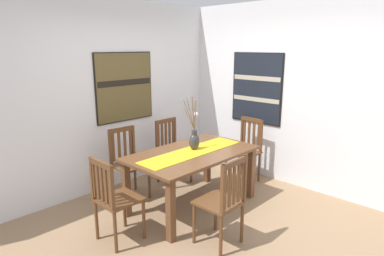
{
  "coord_description": "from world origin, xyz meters",
  "views": [
    {
      "loc": [
        -2.65,
        -2.29,
        2.04
      ],
      "look_at": [
        0.34,
        0.59,
        1.02
      ],
      "focal_mm": 31.05,
      "sensor_mm": 36.0,
      "label": 1
    }
  ],
  "objects_px": {
    "chair_1": "(172,149)",
    "chair_2": "(128,162)",
    "chair_3": "(246,149)",
    "painting_on_side_wall": "(257,88)",
    "painting_on_back_wall": "(125,87)",
    "chair_0": "(224,200)",
    "dining_table": "(192,160)",
    "chair_4": "(114,198)",
    "centerpiece_vase": "(194,139)"
  },
  "relations": [
    {
      "from": "chair_1",
      "to": "chair_2",
      "type": "distance_m",
      "value": 0.79
    },
    {
      "from": "chair_3",
      "to": "painting_on_side_wall",
      "type": "xyz_separation_m",
      "value": [
        0.36,
        0.08,
        0.9
      ]
    },
    {
      "from": "chair_3",
      "to": "painting_on_back_wall",
      "type": "height_order",
      "value": "painting_on_back_wall"
    },
    {
      "from": "chair_0",
      "to": "chair_2",
      "type": "distance_m",
      "value": 1.69
    },
    {
      "from": "dining_table",
      "to": "chair_4",
      "type": "distance_m",
      "value": 1.16
    },
    {
      "from": "centerpiece_vase",
      "to": "painting_on_back_wall",
      "type": "bearing_deg",
      "value": 97.46
    },
    {
      "from": "chair_3",
      "to": "chair_4",
      "type": "xyz_separation_m",
      "value": [
        -2.35,
        0.02,
        -0.01
      ]
    },
    {
      "from": "chair_0",
      "to": "chair_3",
      "type": "bearing_deg",
      "value": 27.92
    },
    {
      "from": "chair_2",
      "to": "chair_3",
      "type": "distance_m",
      "value": 1.8
    },
    {
      "from": "dining_table",
      "to": "painting_on_side_wall",
      "type": "relative_size",
      "value": 1.51
    },
    {
      "from": "chair_4",
      "to": "painting_on_side_wall",
      "type": "bearing_deg",
      "value": 1.47
    },
    {
      "from": "centerpiece_vase",
      "to": "painting_on_back_wall",
      "type": "height_order",
      "value": "painting_on_back_wall"
    },
    {
      "from": "painting_on_back_wall",
      "to": "chair_4",
      "type": "bearing_deg",
      "value": -130.21
    },
    {
      "from": "dining_table",
      "to": "painting_on_back_wall",
      "type": "xyz_separation_m",
      "value": [
        -0.07,
        1.31,
        0.83
      ]
    },
    {
      "from": "chair_4",
      "to": "painting_on_side_wall",
      "type": "xyz_separation_m",
      "value": [
        2.71,
        0.07,
        0.9
      ]
    },
    {
      "from": "centerpiece_vase",
      "to": "chair_2",
      "type": "bearing_deg",
      "value": 121.8
    },
    {
      "from": "chair_4",
      "to": "painting_on_back_wall",
      "type": "distance_m",
      "value": 1.93
    },
    {
      "from": "chair_2",
      "to": "painting_on_back_wall",
      "type": "relative_size",
      "value": 0.96
    },
    {
      "from": "centerpiece_vase",
      "to": "chair_4",
      "type": "distance_m",
      "value": 1.3
    },
    {
      "from": "chair_1",
      "to": "painting_on_side_wall",
      "type": "xyz_separation_m",
      "value": [
        1.17,
        -0.72,
        0.89
      ]
    },
    {
      "from": "dining_table",
      "to": "centerpiece_vase",
      "type": "relative_size",
      "value": 2.32
    },
    {
      "from": "dining_table",
      "to": "chair_1",
      "type": "bearing_deg",
      "value": 64.43
    },
    {
      "from": "painting_on_side_wall",
      "to": "chair_1",
      "type": "bearing_deg",
      "value": 148.28
    },
    {
      "from": "dining_table",
      "to": "chair_4",
      "type": "xyz_separation_m",
      "value": [
        -1.16,
        0.03,
        -0.13
      ]
    },
    {
      "from": "chair_1",
      "to": "chair_2",
      "type": "bearing_deg",
      "value": 178.03
    },
    {
      "from": "painting_on_side_wall",
      "to": "chair_3",
      "type": "bearing_deg",
      "value": -166.72
    },
    {
      "from": "chair_4",
      "to": "painting_on_back_wall",
      "type": "height_order",
      "value": "painting_on_back_wall"
    },
    {
      "from": "chair_3",
      "to": "painting_on_back_wall",
      "type": "bearing_deg",
      "value": 134.41
    },
    {
      "from": "chair_2",
      "to": "painting_on_side_wall",
      "type": "xyz_separation_m",
      "value": [
        1.96,
        -0.75,
        0.9
      ]
    },
    {
      "from": "chair_3",
      "to": "painting_on_side_wall",
      "type": "height_order",
      "value": "painting_on_side_wall"
    },
    {
      "from": "chair_1",
      "to": "chair_4",
      "type": "height_order",
      "value": "chair_1"
    },
    {
      "from": "chair_3",
      "to": "painting_on_back_wall",
      "type": "distance_m",
      "value": 2.05
    },
    {
      "from": "chair_0",
      "to": "chair_1",
      "type": "bearing_deg",
      "value": 64.11
    },
    {
      "from": "chair_0",
      "to": "painting_on_back_wall",
      "type": "distance_m",
      "value": 2.38
    },
    {
      "from": "dining_table",
      "to": "chair_4",
      "type": "relative_size",
      "value": 1.74
    },
    {
      "from": "chair_3",
      "to": "painting_on_back_wall",
      "type": "relative_size",
      "value": 0.98
    },
    {
      "from": "chair_1",
      "to": "chair_4",
      "type": "distance_m",
      "value": 1.74
    },
    {
      "from": "dining_table",
      "to": "chair_2",
      "type": "xyz_separation_m",
      "value": [
        -0.4,
        0.84,
        -0.13
      ]
    },
    {
      "from": "chair_1",
      "to": "chair_3",
      "type": "xyz_separation_m",
      "value": [
        0.81,
        -0.81,
        -0.0
      ]
    },
    {
      "from": "chair_2",
      "to": "chair_3",
      "type": "xyz_separation_m",
      "value": [
        1.6,
        -0.83,
        0.0
      ]
    },
    {
      "from": "chair_0",
      "to": "painting_on_side_wall",
      "type": "xyz_separation_m",
      "value": [
        1.97,
        0.94,
        0.89
      ]
    },
    {
      "from": "dining_table",
      "to": "painting_on_back_wall",
      "type": "distance_m",
      "value": 1.55
    },
    {
      "from": "painting_on_back_wall",
      "to": "painting_on_side_wall",
      "type": "distance_m",
      "value": 2.03
    },
    {
      "from": "chair_0",
      "to": "painting_on_side_wall",
      "type": "bearing_deg",
      "value": 25.47
    },
    {
      "from": "dining_table",
      "to": "chair_2",
      "type": "distance_m",
      "value": 0.94
    },
    {
      "from": "dining_table",
      "to": "painting_on_side_wall",
      "type": "distance_m",
      "value": 1.74
    },
    {
      "from": "dining_table",
      "to": "chair_1",
      "type": "height_order",
      "value": "chair_1"
    },
    {
      "from": "chair_2",
      "to": "painting_on_side_wall",
      "type": "distance_m",
      "value": 2.28
    },
    {
      "from": "chair_1",
      "to": "chair_3",
      "type": "distance_m",
      "value": 1.14
    },
    {
      "from": "centerpiece_vase",
      "to": "painting_on_side_wall",
      "type": "bearing_deg",
      "value": 1.72
    }
  ]
}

